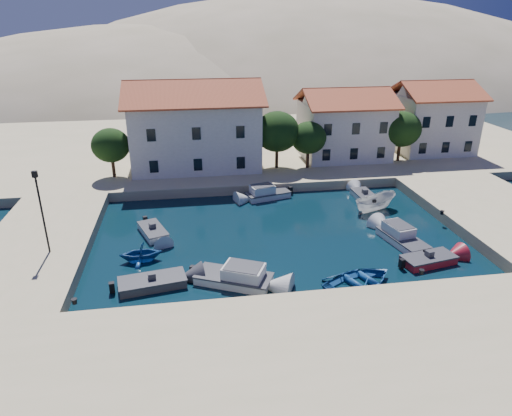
# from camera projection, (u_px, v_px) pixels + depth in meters

# --- Properties ---
(ground) EXTENTS (400.00, 400.00, 0.00)m
(ground) POSITION_uv_depth(u_px,v_px,m) (308.00, 304.00, 29.12)
(ground) COLOR black
(ground) RESTS_ON ground
(quay_south) EXTENTS (52.00, 12.00, 1.00)m
(quay_south) POSITION_uv_depth(u_px,v_px,m) (339.00, 362.00, 23.46)
(quay_south) COLOR tan
(quay_south) RESTS_ON ground
(quay_east) EXTENTS (11.00, 20.00, 1.00)m
(quay_east) POSITION_uv_depth(u_px,v_px,m) (501.00, 215.00, 40.97)
(quay_east) COLOR tan
(quay_east) RESTS_ON ground
(quay_west) EXTENTS (8.00, 20.00, 1.00)m
(quay_west) POSITION_uv_depth(u_px,v_px,m) (37.00, 247.00, 35.34)
(quay_west) COLOR tan
(quay_west) RESTS_ON ground
(quay_north) EXTENTS (80.00, 36.00, 1.00)m
(quay_north) POSITION_uv_depth(u_px,v_px,m) (252.00, 145.00, 63.87)
(quay_north) COLOR tan
(quay_north) RESTS_ON ground
(hills) EXTENTS (254.00, 176.00, 99.00)m
(hills) POSITION_uv_depth(u_px,v_px,m) (270.00, 147.00, 153.80)
(hills) COLOR #978966
(hills) RESTS_ON ground
(building_left) EXTENTS (14.70, 9.45, 9.70)m
(building_left) POSITION_uv_depth(u_px,v_px,m) (195.00, 123.00, 51.52)
(building_left) COLOR beige
(building_left) RESTS_ON quay_north
(building_mid) EXTENTS (10.50, 8.40, 8.30)m
(building_mid) POSITION_uv_depth(u_px,v_px,m) (344.00, 122.00, 55.27)
(building_mid) COLOR beige
(building_mid) RESTS_ON quay_north
(building_right) EXTENTS (9.45, 8.40, 8.80)m
(building_right) POSITION_uv_depth(u_px,v_px,m) (433.00, 116.00, 57.79)
(building_right) COLOR beige
(building_right) RESTS_ON quay_north
(trees) EXTENTS (37.30, 5.30, 6.45)m
(trees) POSITION_uv_depth(u_px,v_px,m) (290.00, 134.00, 51.12)
(trees) COLOR #382314
(trees) RESTS_ON quay_north
(lamppost) EXTENTS (0.35, 0.25, 6.22)m
(lamppost) POSITION_uv_depth(u_px,v_px,m) (41.00, 204.00, 32.10)
(lamppost) COLOR black
(lamppost) RESTS_ON quay_west
(bollards) EXTENTS (29.36, 9.56, 0.30)m
(bollards) POSITION_uv_depth(u_px,v_px,m) (333.00, 256.00, 32.60)
(bollards) COLOR black
(bollards) RESTS_ON ground
(motorboat_grey_sw) EXTENTS (4.76, 2.71, 1.25)m
(motorboat_grey_sw) POSITION_uv_depth(u_px,v_px,m) (153.00, 283.00, 30.94)
(motorboat_grey_sw) COLOR #38383D
(motorboat_grey_sw) RESTS_ON ground
(cabin_cruiser_south) EXTENTS (5.67, 4.27, 1.60)m
(cabin_cruiser_south) POSITION_uv_depth(u_px,v_px,m) (234.00, 277.00, 31.29)
(cabin_cruiser_south) COLOR silver
(cabin_cruiser_south) RESTS_ON ground
(rowboat_south) EXTENTS (6.33, 5.47, 1.10)m
(rowboat_south) POSITION_uv_depth(u_px,v_px,m) (359.00, 286.00, 31.05)
(rowboat_south) COLOR navy
(rowboat_south) RESTS_ON ground
(motorboat_red_se) EXTENTS (4.31, 2.53, 1.25)m
(motorboat_red_se) POSITION_uv_depth(u_px,v_px,m) (428.00, 260.00, 33.84)
(motorboat_red_se) COLOR maroon
(motorboat_red_se) RESTS_ON ground
(cabin_cruiser_east) EXTENTS (2.86, 5.12, 1.60)m
(cabin_cruiser_east) POSITION_uv_depth(u_px,v_px,m) (403.00, 238.00, 36.77)
(cabin_cruiser_east) COLOR silver
(cabin_cruiser_east) RESTS_ON ground
(boat_east) EXTENTS (4.94, 3.26, 1.79)m
(boat_east) POSITION_uv_depth(u_px,v_px,m) (374.00, 211.00, 43.24)
(boat_east) COLOR silver
(boat_east) RESTS_ON ground
(motorboat_white_ne) EXTENTS (1.87, 3.80, 1.25)m
(motorboat_white_ne) POSITION_uv_depth(u_px,v_px,m) (364.00, 196.00, 45.91)
(motorboat_white_ne) COLOR silver
(motorboat_white_ne) RESTS_ON ground
(rowboat_west) EXTENTS (3.26, 2.87, 1.63)m
(rowboat_west) POSITION_uv_depth(u_px,v_px,m) (142.00, 261.00, 34.33)
(rowboat_west) COLOR navy
(rowboat_west) RESTS_ON ground
(motorboat_white_west) EXTENTS (2.88, 4.16, 1.25)m
(motorboat_white_west) POSITION_uv_depth(u_px,v_px,m) (153.00, 231.00, 38.37)
(motorboat_white_west) COLOR silver
(motorboat_white_west) RESTS_ON ground
(cabin_cruiser_north) EXTENTS (4.78, 2.97, 1.60)m
(cabin_cruiser_north) POSITION_uv_depth(u_px,v_px,m) (268.00, 193.00, 46.16)
(cabin_cruiser_north) COLOR silver
(cabin_cruiser_north) RESTS_ON ground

